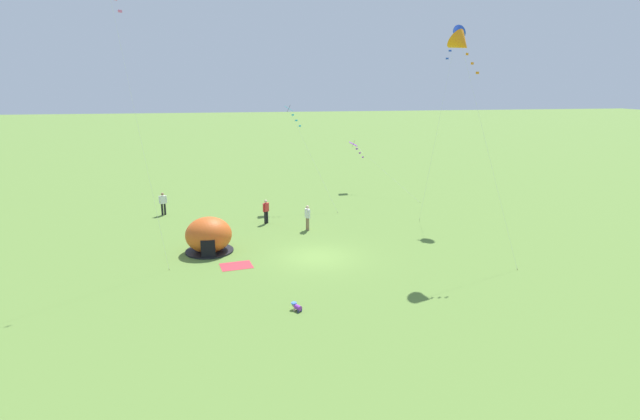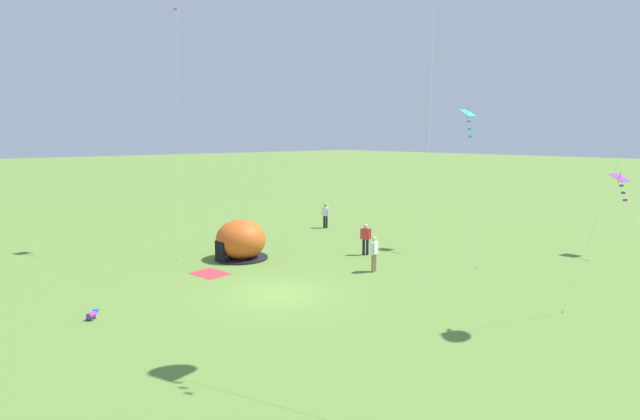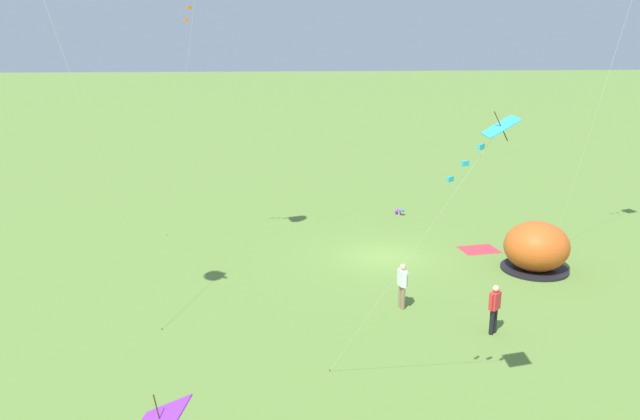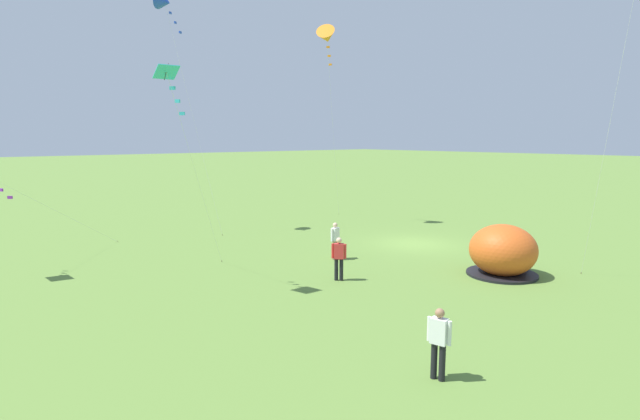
{
  "view_description": "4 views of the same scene",
  "coord_description": "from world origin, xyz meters",
  "px_view_note": "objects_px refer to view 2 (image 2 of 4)",
  "views": [
    {
      "loc": [
        -4.8,
        -26.63,
        9.68
      ],
      "look_at": [
        0.42,
        1.54,
        2.39
      ],
      "focal_mm": 28.0,
      "sensor_mm": 36.0,
      "label": 1
    },
    {
      "loc": [
        15.99,
        -11.91,
        6.48
      ],
      "look_at": [
        -0.09,
        2.36,
        3.27
      ],
      "focal_mm": 28.0,
      "sensor_mm": 36.0,
      "label": 2
    },
    {
      "loc": [
        4.93,
        26.08,
        9.6
      ],
      "look_at": [
        3.12,
        3.51,
        3.24
      ],
      "focal_mm": 35.0,
      "sensor_mm": 36.0,
      "label": 3
    },
    {
      "loc": [
        -16.26,
        20.67,
        5.59
      ],
      "look_at": [
        1.37,
        5.46,
        2.18
      ],
      "focal_mm": 28.0,
      "sensor_mm": 36.0,
      "label": 4
    }
  ],
  "objects_px": {
    "person_near_tent": "(325,215)",
    "person_strolling": "(374,252)",
    "person_far_back": "(366,238)",
    "kite_cyan": "(468,119)",
    "kite_purple": "(621,182)",
    "popup_tent": "(241,240)",
    "toddler_crawling": "(93,314)"
  },
  "relations": [
    {
      "from": "person_near_tent",
      "to": "person_strolling",
      "type": "relative_size",
      "value": 1.0
    },
    {
      "from": "person_far_back",
      "to": "kite_purple",
      "type": "bearing_deg",
      "value": 48.14
    },
    {
      "from": "toddler_crawling",
      "to": "person_strolling",
      "type": "height_order",
      "value": "person_strolling"
    },
    {
      "from": "person_far_back",
      "to": "person_near_tent",
      "type": "xyz_separation_m",
      "value": [
        -7.45,
        3.79,
        0.0
      ]
    },
    {
      "from": "person_near_tent",
      "to": "person_far_back",
      "type": "bearing_deg",
      "value": -26.94
    },
    {
      "from": "kite_purple",
      "to": "toddler_crawling",
      "type": "bearing_deg",
      "value": -110.01
    },
    {
      "from": "person_far_back",
      "to": "kite_cyan",
      "type": "relative_size",
      "value": 0.21
    },
    {
      "from": "toddler_crawling",
      "to": "person_strolling",
      "type": "bearing_deg",
      "value": 78.63
    },
    {
      "from": "popup_tent",
      "to": "kite_purple",
      "type": "xyz_separation_m",
      "value": [
        12.9,
        15.74,
        3.03
      ]
    },
    {
      "from": "popup_tent",
      "to": "toddler_crawling",
      "type": "distance_m",
      "value": 9.66
    },
    {
      "from": "popup_tent",
      "to": "person_near_tent",
      "type": "distance_m",
      "value": 10.05
    },
    {
      "from": "toddler_crawling",
      "to": "kite_cyan",
      "type": "relative_size",
      "value": 0.07
    },
    {
      "from": "person_far_back",
      "to": "kite_purple",
      "type": "xyz_separation_m",
      "value": [
        9.1,
        10.16,
        3.06
      ]
    },
    {
      "from": "person_strolling",
      "to": "kite_purple",
      "type": "height_order",
      "value": "kite_purple"
    },
    {
      "from": "popup_tent",
      "to": "person_strolling",
      "type": "xyz_separation_m",
      "value": [
        6.43,
        3.37,
        -0.03
      ]
    },
    {
      "from": "person_far_back",
      "to": "person_near_tent",
      "type": "height_order",
      "value": "same"
    },
    {
      "from": "person_far_back",
      "to": "kite_cyan",
      "type": "xyz_separation_m",
      "value": [
        2.6,
        5.47,
        6.43
      ]
    },
    {
      "from": "popup_tent",
      "to": "toddler_crawling",
      "type": "bearing_deg",
      "value": -65.53
    },
    {
      "from": "person_near_tent",
      "to": "kite_purple",
      "type": "xyz_separation_m",
      "value": [
        16.55,
        6.37,
        3.06
      ]
    },
    {
      "from": "kite_cyan",
      "to": "toddler_crawling",
      "type": "bearing_deg",
      "value": -96.96
    },
    {
      "from": "toddler_crawling",
      "to": "person_strolling",
      "type": "distance_m",
      "value": 12.39
    },
    {
      "from": "toddler_crawling",
      "to": "kite_purple",
      "type": "bearing_deg",
      "value": 69.99
    },
    {
      "from": "kite_cyan",
      "to": "kite_purple",
      "type": "bearing_deg",
      "value": 35.81
    },
    {
      "from": "popup_tent",
      "to": "person_far_back",
      "type": "distance_m",
      "value": 6.75
    },
    {
      "from": "toddler_crawling",
      "to": "popup_tent",
      "type": "bearing_deg",
      "value": 114.47
    },
    {
      "from": "person_strolling",
      "to": "kite_purple",
      "type": "relative_size",
      "value": 0.25
    },
    {
      "from": "popup_tent",
      "to": "person_strolling",
      "type": "distance_m",
      "value": 7.26
    },
    {
      "from": "person_near_tent",
      "to": "kite_cyan",
      "type": "relative_size",
      "value": 0.21
    },
    {
      "from": "person_far_back",
      "to": "kite_cyan",
      "type": "height_order",
      "value": "kite_cyan"
    },
    {
      "from": "kite_purple",
      "to": "kite_cyan",
      "type": "relative_size",
      "value": 0.85
    },
    {
      "from": "person_near_tent",
      "to": "toddler_crawling",
      "type": "bearing_deg",
      "value": -67.15
    },
    {
      "from": "popup_tent",
      "to": "person_strolling",
      "type": "bearing_deg",
      "value": 27.67
    }
  ]
}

